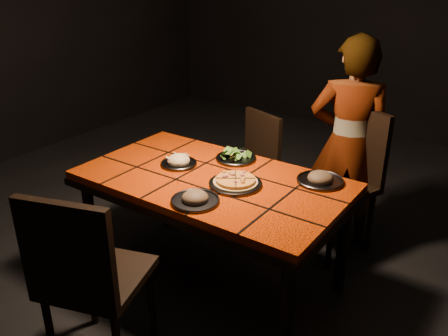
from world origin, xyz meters
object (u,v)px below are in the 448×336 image
Objects in this scene: dining_table at (212,189)px; diner at (349,144)px; chair_far_right at (346,171)px; plate_pizza at (235,182)px; chair_far_left at (253,161)px; plate_pasta at (179,162)px; chair_near at (86,273)px.

dining_table is 1.06× the size of diner.
diner reaches higher than dining_table.
plate_pizza is (-0.33, -0.90, 0.18)m from chair_far_right.
chair_far_left is 3.78× the size of plate_pasta.
dining_table is 1.58× the size of chair_near.
chair_near is 1.98m from diner.
dining_table is 0.94m from chair_near.
plate_pizza reaches higher than dining_table.
plate_pasta is (-0.29, 0.03, 0.10)m from dining_table.
plate_pizza is (0.24, 0.92, 0.18)m from chair_near.
chair_far_left reaches higher than plate_pasta.
diner is 1.02m from plate_pizza.
diner is (0.72, 0.10, 0.26)m from chair_far_left.
chair_near is (-0.07, -0.93, -0.08)m from dining_table.
chair_far_right is at bearing -125.57° from chair_near.
chair_near is 0.99× the size of chair_far_right.
diner is 1.21m from plate_pasta.
diner is (-0.03, 0.07, 0.17)m from chair_far_right.
chair_far_right is at bearing 47.35° from plate_pasta.
dining_table is 1.08m from diner.
chair_far_right is at bearing 60.29° from dining_table.
chair_near is 1.00m from plate_pasta.
chair_near is at bearing -65.38° from chair_far_left.
plate_pasta is (-0.46, 0.04, 0.00)m from plate_pizza.
chair_far_left is at bearing 86.96° from plate_pasta.
dining_table is 4.49× the size of plate_pizza.
chair_far_left is 2.42× the size of plate_pizza.
plate_pasta reaches higher than plate_pizza.
chair_near is 0.67× the size of diner.
chair_far_left is at bearing -102.53° from chair_near.
dining_table is at bearing -96.53° from chair_far_right.
chair_far_left is 0.77m from diner.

